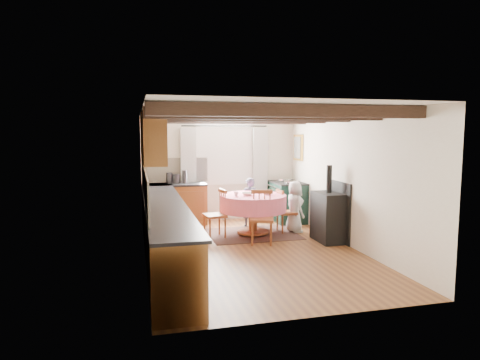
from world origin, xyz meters
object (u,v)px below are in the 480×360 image
object	(u,v)px
chair_left	(215,214)
child_far	(249,202)
aga_range	(287,201)
chair_right	(287,211)
cup	(236,194)
dining_table	(253,215)
cast_iron_stove	(329,203)
chair_near	(262,217)
child_right	(295,207)

from	to	relation	value
chair_left	child_far	distance (m)	1.22
chair_left	aga_range	xyz separation A→B (m)	(1.92, 1.13, -0.01)
chair_right	cup	bearing A→B (deg)	94.33
dining_table	chair_right	xyz separation A→B (m)	(0.72, 0.01, 0.04)
dining_table	child_far	distance (m)	0.73
chair_right	cast_iron_stove	distance (m)	1.05
dining_table	chair_left	world-z (taller)	chair_left
child_far	cup	distance (m)	0.98
dining_table	cast_iron_stove	distance (m)	1.54
dining_table	chair_near	bearing A→B (deg)	-93.32
dining_table	child_far	size ratio (longest dim) A/B	1.24
chair_near	aga_range	world-z (taller)	chair_near
dining_table	child_far	xyz separation A→B (m)	(0.12, 0.70, 0.14)
chair_right	aga_range	xyz separation A→B (m)	(0.40, 1.03, 0.02)
chair_right	cup	xyz separation A→B (m)	(-1.09, -0.10, 0.41)
cast_iron_stove	child_right	distance (m)	0.94
chair_near	child_right	size ratio (longest dim) A/B	0.94
chair_near	chair_left	size ratio (longest dim) A/B	1.04
cast_iron_stove	child_right	xyz separation A→B (m)	(-0.34, 0.85, -0.19)
chair_near	chair_right	xyz separation A→B (m)	(0.76, 0.76, -0.05)
cast_iron_stove	chair_left	bearing A→B (deg)	158.87
chair_left	chair_right	xyz separation A→B (m)	(1.52, 0.10, -0.03)
chair_left	cup	xyz separation A→B (m)	(0.43, -0.00, 0.37)
aga_range	cast_iron_stove	size ratio (longest dim) A/B	0.70
aga_range	cast_iron_stove	xyz separation A→B (m)	(0.11, -1.91, 0.25)
chair_left	chair_right	distance (m)	1.53
child_right	dining_table	bearing A→B (deg)	79.74
child_far	child_right	xyz separation A→B (m)	(0.77, -0.73, -0.01)
aga_range	child_far	distance (m)	1.06
dining_table	chair_left	size ratio (longest dim) A/B	1.40
chair_left	cast_iron_stove	bearing A→B (deg)	59.81
dining_table	chair_near	distance (m)	0.75
chair_right	cast_iron_stove	bearing A→B (deg)	-150.99
cup	aga_range	bearing A→B (deg)	37.28
dining_table	child_far	world-z (taller)	child_far
chair_near	child_far	world-z (taller)	child_far
chair_near	chair_right	distance (m)	1.08
child_right	cup	bearing A→B (deg)	84.34
chair_left	child_right	world-z (taller)	child_right
dining_table	aga_range	bearing A→B (deg)	43.00
cast_iron_stove	cup	size ratio (longest dim) A/B	14.77
chair_right	chair_near	bearing A→B (deg)	133.83
dining_table	chair_right	bearing A→B (deg)	0.64
dining_table	cup	distance (m)	0.59
child_right	aga_range	bearing A→B (deg)	-21.01
cup	cast_iron_stove	bearing A→B (deg)	-26.09
dining_table	chair_right	distance (m)	0.72
chair_left	child_right	bearing A→B (deg)	83.16
chair_near	child_far	size ratio (longest dim) A/B	0.92
chair_left	chair_near	bearing A→B (deg)	39.90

